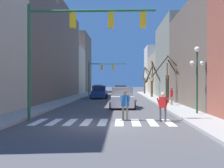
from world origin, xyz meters
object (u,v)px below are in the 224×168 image
at_px(street_tree_right_far, 169,80).
at_px(pedestrian_waiting_at_curb, 163,104).
at_px(car_parked_right_near, 120,91).
at_px(car_parked_right_mid, 99,93).
at_px(pedestrian_on_left_sidewalk, 172,95).
at_px(traffic_signal_near, 75,34).
at_px(car_parked_left_far, 98,90).
at_px(car_at_intersection, 122,98).
at_px(car_driving_away_lane, 124,95).
at_px(street_tree_right_mid, 146,80).
at_px(street_lamp_right_corner, 197,66).
at_px(street_tree_left_mid, 152,80).
at_px(pedestrian_near_right_corner, 125,103).
at_px(traffic_signal_far, 100,71).

bearing_deg(street_tree_right_far, pedestrian_waiting_at_curb, -101.76).
bearing_deg(car_parked_right_near, pedestrian_waiting_at_curb, -174.93).
height_order(car_parked_right_mid, pedestrian_on_left_sidewalk, pedestrian_on_left_sidewalk).
relative_size(traffic_signal_near, car_parked_left_far, 1.65).
distance_m(car_at_intersection, car_driving_away_lane, 8.80).
relative_size(pedestrian_on_left_sidewalk, street_tree_right_mid, 0.32).
height_order(street_lamp_right_corner, street_tree_left_mid, street_tree_left_mid).
bearing_deg(car_parked_left_far, car_parked_right_near, -152.54).
xyz_separation_m(traffic_signal_near, street_tree_left_mid, (7.09, 23.42, -2.46)).
height_order(traffic_signal_near, car_at_intersection, traffic_signal_near).
xyz_separation_m(pedestrian_on_left_sidewalk, street_tree_left_mid, (-0.13, 14.10, 1.40)).
relative_size(traffic_signal_near, street_tree_right_far, 1.50).
bearing_deg(pedestrian_near_right_corner, traffic_signal_near, -134.72).
xyz_separation_m(car_driving_away_lane, street_tree_left_mid, (4.18, 6.65, 1.77)).
bearing_deg(street_tree_right_far, car_parked_left_far, 111.61).
distance_m(car_driving_away_lane, street_tree_right_far, 6.86).
relative_size(street_lamp_right_corner, pedestrian_on_left_sidewalk, 2.76).
bearing_deg(street_tree_right_far, street_tree_left_mid, 91.75).
distance_m(car_parked_right_near, street_tree_right_mid, 8.78).
distance_m(car_parked_right_near, car_parked_right_mid, 6.25).
bearing_deg(street_lamp_right_corner, pedestrian_waiting_at_curb, -132.90).
bearing_deg(car_parked_right_mid, street_lamp_right_corner, 23.28).
height_order(traffic_signal_far, car_driving_away_lane, traffic_signal_far).
bearing_deg(street_lamp_right_corner, pedestrian_on_left_sidewalk, 93.52).
bearing_deg(pedestrian_on_left_sidewalk, street_tree_right_far, -3.55).
relative_size(street_lamp_right_corner, street_tree_right_mid, 0.87).
distance_m(car_parked_left_far, pedestrian_on_left_sidewalk, 27.18).
height_order(car_driving_away_lane, car_parked_right_mid, car_parked_right_mid).
bearing_deg(traffic_signal_near, street_tree_right_mid, 77.98).
xyz_separation_m(pedestrian_waiting_at_curb, pedestrian_near_right_corner, (-2.07, 0.60, 0.05)).
bearing_deg(car_parked_left_far, traffic_signal_near, -177.24).
height_order(car_parked_left_far, street_tree_right_far, street_tree_right_far).
xyz_separation_m(car_parked_right_near, pedestrian_near_right_corner, (0.33, -26.50, 0.20)).
height_order(car_driving_away_lane, car_parked_left_far, car_parked_left_far).
bearing_deg(car_at_intersection, street_tree_right_far, -49.94).
bearing_deg(car_parked_right_near, street_lamp_right_corner, -168.06).
xyz_separation_m(car_parked_right_near, car_driving_away_lane, (0.39, -10.13, -0.10)).
distance_m(car_parked_left_far, street_tree_left_mid, 14.62).
xyz_separation_m(street_tree_left_mid, street_tree_right_far, (0.35, -11.48, -0.02)).
relative_size(car_parked_right_near, car_parked_right_mid, 0.95).
bearing_deg(car_parked_right_near, street_tree_right_mid, -33.49).
xyz_separation_m(car_parked_right_near, pedestrian_waiting_at_curb, (2.40, -27.09, 0.15)).
bearing_deg(traffic_signal_near, car_at_intersection, 71.12).
xyz_separation_m(car_parked_right_near, car_parked_left_far, (-4.21, 8.09, 0.00)).
height_order(traffic_signal_far, street_tree_right_far, traffic_signal_far).
height_order(pedestrian_near_right_corner, street_tree_right_mid, street_tree_right_mid).
distance_m(car_parked_right_mid, street_tree_right_mid, 14.92).
xyz_separation_m(pedestrian_waiting_at_curb, street_tree_right_far, (2.53, 12.13, 1.50)).
bearing_deg(car_at_intersection, car_driving_away_lane, -1.20).
relative_size(traffic_signal_near, pedestrian_on_left_sidewalk, 4.55).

